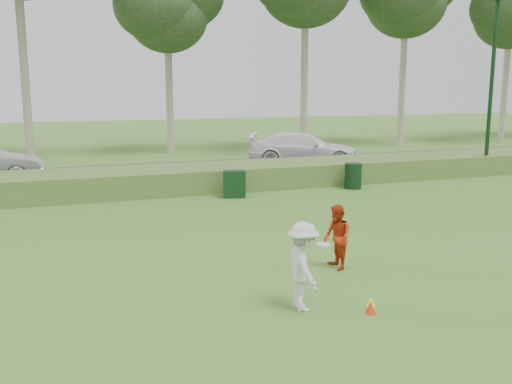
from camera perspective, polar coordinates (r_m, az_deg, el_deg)
name	(u,v)px	position (r m, az deg, el deg)	size (l,w,h in m)	color
ground	(323,288)	(11.96, 6.75, -9.47)	(120.00, 120.00, 0.00)	#3D7226
reed_strip	(187,178)	(22.87, -6.96, 1.36)	(80.00, 3.00, 0.90)	#496C2B
park_road	(162,171)	(27.77, -9.34, 2.05)	(80.00, 6.00, 0.06)	#2D2D2D
lamp_post	(494,52)	(28.46, 22.70, 12.83)	(0.70, 0.70, 8.18)	black
tree_4	(167,8)	(35.51, -8.89, 17.76)	(6.24, 6.24, 11.50)	gray
tree_7	(511,9)	(45.54, 24.15, 16.33)	(6.50, 6.50, 12.50)	gray
player_white	(303,266)	(10.55, 4.73, -7.41)	(0.88, 1.12, 1.66)	silver
player_red	(337,237)	(12.97, 8.09, -4.51)	(0.71, 0.55, 1.46)	#BA2E10
cone_orange	(371,307)	(10.79, 11.38, -11.25)	(0.20, 0.20, 0.22)	#F1310C
cone_yellow	(371,301)	(11.11, 11.40, -10.67)	(0.18, 0.18, 0.19)	yellow
utility_cabinet	(234,184)	(21.11, -2.18, 0.81)	(0.81, 0.51, 1.01)	black
trash_bin	(353,176)	(23.25, 9.68, 1.59)	(0.68, 0.68, 1.02)	black
car_right	(303,149)	(29.55, 4.75, 4.34)	(2.32, 5.72, 1.66)	white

